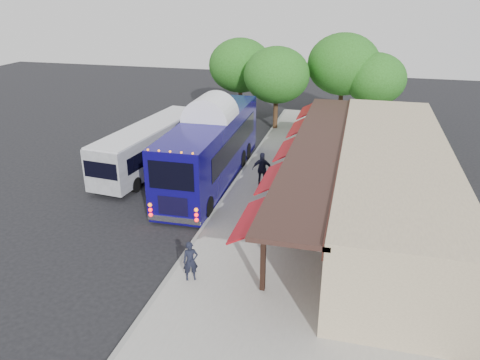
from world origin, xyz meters
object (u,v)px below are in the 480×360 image
Objects in this scene: coach_bus at (211,145)px; city_bus at (151,145)px; ped_a at (191,261)px; ped_c at (262,169)px; ped_d at (276,179)px; sign_board at (280,213)px; ped_b at (283,196)px.

city_bus is at bearing 166.94° from coach_bus.
ped_a is 0.81× the size of ped_c.
ped_d is (1.67, 8.84, 0.02)m from ped_a.
sign_board is (1.89, -4.92, -0.15)m from ped_c.
coach_bus is 6.47× the size of ped_c.
city_bus is at bearing -15.56° from ped_c.
coach_bus is 10.58m from ped_a.
ped_d is (0.94, -0.89, -0.16)m from ped_c.
city_bus reaches higher than ped_a.
ped_d is at bearing 52.91° from ped_a.
city_bus reaches higher than ped_d.
city_bus is at bearing -43.98° from ped_b.
city_bus is 6.46× the size of ped_d.
ped_b is 3.60m from ped_c.
ped_b is at bearing -21.13° from city_bus.
city_bus is 8.64m from ped_d.
ped_a is at bearing -77.63° from coach_bus.
ped_c is (0.73, 9.74, 0.18)m from ped_a.
city_bus reaches higher than ped_c.
ped_b is at bearing 113.44° from ped_c.
sign_board is at bearing -28.68° from city_bus.
ped_d is (8.31, -2.30, -0.58)m from city_bus.
ped_b is 2.41m from ped_d.
ped_d is (-0.76, 2.28, -0.10)m from ped_b.
ped_c is at bearing -78.98° from ped_b.
coach_bus is 6.18m from ped_b.
ped_c is at bearing 127.03° from sign_board.
city_bus reaches higher than sign_board.
ped_d is 4.13m from sign_board.
ped_d reaches higher than ped_a.
coach_bus is at bearing 76.90° from ped_a.
ped_b reaches higher than ped_a.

